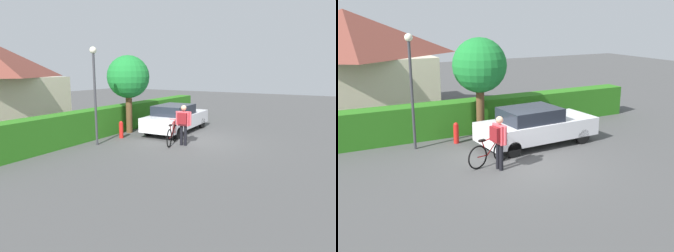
{
  "view_description": "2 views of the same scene",
  "coord_description": "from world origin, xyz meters",
  "views": [
    {
      "loc": [
        -11.96,
        -5.81,
        3.18
      ],
      "look_at": [
        -0.75,
        0.83,
        0.75
      ],
      "focal_mm": 32.22,
      "sensor_mm": 36.0,
      "label": 1
    },
    {
      "loc": [
        -6.17,
        -10.64,
        4.68
      ],
      "look_at": [
        -0.25,
        0.74,
        1.16
      ],
      "focal_mm": 43.11,
      "sensor_mm": 36.0,
      "label": 2
    }
  ],
  "objects": [
    {
      "name": "person_rider",
      "position": [
        -0.89,
        -0.0,
        1.05
      ],
      "size": [
        0.41,
        0.68,
        1.72
      ],
      "color": "black",
      "rests_on": "ground"
    },
    {
      "name": "house_distant",
      "position": [
        -3.94,
        10.12,
        2.56
      ],
      "size": [
        7.8,
        5.61,
        5.0
      ],
      "color": "beige",
      "rests_on": "ground"
    },
    {
      "name": "parked_car_near",
      "position": [
        1.48,
        1.67,
        0.73
      ],
      "size": [
        4.58,
        2.01,
        1.43
      ],
      "color": "silver",
      "rests_on": "ground"
    },
    {
      "name": "fire_hydrant",
      "position": [
        -1.1,
        3.19,
        0.41
      ],
      "size": [
        0.2,
        0.2,
        0.81
      ],
      "color": "red",
      "rests_on": "ground"
    },
    {
      "name": "ground_plane",
      "position": [
        0.0,
        0.0,
        0.0
      ],
      "size": [
        60.0,
        60.0,
        0.0
      ],
      "primitive_type": "plane",
      "color": "#484848"
    },
    {
      "name": "tree_kerbside",
      "position": [
        0.12,
        3.65,
        2.8
      ],
      "size": [
        2.12,
        2.12,
        3.9
      ],
      "color": "brown",
      "rests_on": "ground"
    },
    {
      "name": "street_lamp",
      "position": [
        -2.67,
        3.24,
        2.67
      ],
      "size": [
        0.28,
        0.28,
        4.11
      ],
      "color": "#38383D",
      "rests_on": "ground"
    },
    {
      "name": "hedge_row",
      "position": [
        0.0,
        4.39,
        0.68
      ],
      "size": [
        15.46,
        0.9,
        1.35
      ],
      "primitive_type": "cube",
      "color": "#2A711B",
      "rests_on": "ground"
    },
    {
      "name": "bicycle",
      "position": [
        -0.94,
        0.5,
        0.42
      ],
      "size": [
        1.76,
        0.67,
        1.03
      ],
      "color": "black",
      "rests_on": "ground"
    }
  ]
}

